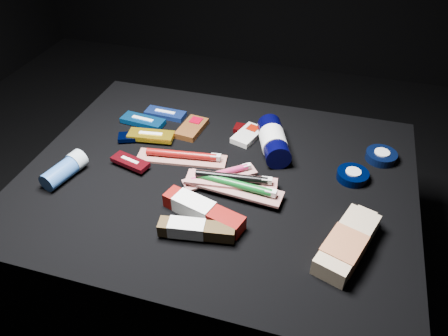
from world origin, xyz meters
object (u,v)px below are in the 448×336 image
(bodywash_bottle, at_px, (347,245))
(deodorant_stick, at_px, (65,170))
(lotion_bottle, at_px, (273,141))
(toothpaste_carton_red, at_px, (200,210))

(bodywash_bottle, relative_size, deodorant_stick, 1.68)
(lotion_bottle, height_order, bodywash_bottle, lotion_bottle)
(toothpaste_carton_red, bearing_deg, bodywash_bottle, 13.78)
(deodorant_stick, height_order, toothpaste_carton_red, deodorant_stick)
(toothpaste_carton_red, bearing_deg, lotion_bottle, 85.86)
(lotion_bottle, relative_size, bodywash_bottle, 0.99)
(bodywash_bottle, bearing_deg, deodorant_stick, -165.17)
(lotion_bottle, relative_size, deodorant_stick, 1.67)
(lotion_bottle, height_order, toothpaste_carton_red, lotion_bottle)
(bodywash_bottle, relative_size, toothpaste_carton_red, 1.06)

